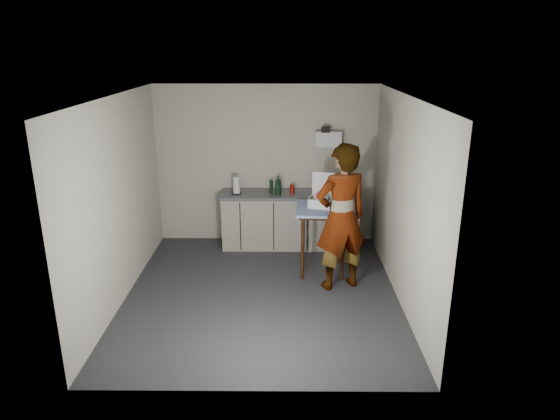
{
  "coord_description": "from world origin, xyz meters",
  "views": [
    {
      "loc": [
        0.29,
        -6.02,
        3.18
      ],
      "look_at": [
        0.24,
        0.45,
        1.03
      ],
      "focal_mm": 32.0,
      "sensor_mm": 36.0,
      "label": 1
    }
  ],
  "objects_px": {
    "side_table": "(323,216)",
    "dish_rack": "(334,189)",
    "soap_bottle": "(278,185)",
    "soda_can": "(292,189)",
    "kitchen_counter": "(290,221)",
    "bakery_box": "(321,199)",
    "dark_bottle": "(271,187)",
    "standing_man": "(341,218)",
    "paper_towel": "(236,186)"
  },
  "relations": [
    {
      "from": "side_table",
      "to": "paper_towel",
      "type": "distance_m",
      "value": 1.62
    },
    {
      "from": "side_table",
      "to": "bakery_box",
      "type": "bearing_deg",
      "value": 108.78
    },
    {
      "from": "kitchen_counter",
      "to": "paper_towel",
      "type": "bearing_deg",
      "value": -175.5
    },
    {
      "from": "side_table",
      "to": "dark_bottle",
      "type": "height_order",
      "value": "dark_bottle"
    },
    {
      "from": "dish_rack",
      "to": "standing_man",
      "type": "bearing_deg",
      "value": -91.68
    },
    {
      "from": "soda_can",
      "to": "dish_rack",
      "type": "distance_m",
      "value": 0.67
    },
    {
      "from": "side_table",
      "to": "soap_bottle",
      "type": "height_order",
      "value": "soap_bottle"
    },
    {
      "from": "paper_towel",
      "to": "bakery_box",
      "type": "distance_m",
      "value": 1.53
    },
    {
      "from": "dark_bottle",
      "to": "bakery_box",
      "type": "height_order",
      "value": "bakery_box"
    },
    {
      "from": "side_table",
      "to": "dish_rack",
      "type": "relative_size",
      "value": 2.24
    },
    {
      "from": "standing_man",
      "to": "paper_towel",
      "type": "distance_m",
      "value": 2.07
    },
    {
      "from": "dish_rack",
      "to": "kitchen_counter",
      "type": "bearing_deg",
      "value": 177.93
    },
    {
      "from": "side_table",
      "to": "dark_bottle",
      "type": "xyz_separation_m",
      "value": [
        -0.76,
        0.98,
        0.16
      ]
    },
    {
      "from": "kitchen_counter",
      "to": "dark_bottle",
      "type": "xyz_separation_m",
      "value": [
        -0.31,
        -0.02,
        0.59
      ]
    },
    {
      "from": "dark_bottle",
      "to": "dish_rack",
      "type": "bearing_deg",
      "value": -0.41
    },
    {
      "from": "paper_towel",
      "to": "dish_rack",
      "type": "relative_size",
      "value": 0.64
    },
    {
      "from": "dark_bottle",
      "to": "soda_can",
      "type": "bearing_deg",
      "value": 2.35
    },
    {
      "from": "soap_bottle",
      "to": "paper_towel",
      "type": "bearing_deg",
      "value": -179.82
    },
    {
      "from": "standing_man",
      "to": "side_table",
      "type": "bearing_deg",
      "value": -88.53
    },
    {
      "from": "dark_bottle",
      "to": "dish_rack",
      "type": "xyz_separation_m",
      "value": [
        1.01,
        -0.01,
        -0.04
      ]
    },
    {
      "from": "side_table",
      "to": "dish_rack",
      "type": "distance_m",
      "value": 1.01
    },
    {
      "from": "kitchen_counter",
      "to": "dish_rack",
      "type": "bearing_deg",
      "value": -2.07
    },
    {
      "from": "dark_bottle",
      "to": "bakery_box",
      "type": "xyz_separation_m",
      "value": [
        0.73,
        -0.88,
        0.07
      ]
    },
    {
      "from": "standing_man",
      "to": "dish_rack",
      "type": "relative_size",
      "value": 4.57
    },
    {
      "from": "paper_towel",
      "to": "dish_rack",
      "type": "height_order",
      "value": "dish_rack"
    },
    {
      "from": "soda_can",
      "to": "paper_towel",
      "type": "height_order",
      "value": "paper_towel"
    },
    {
      "from": "side_table",
      "to": "paper_towel",
      "type": "xyz_separation_m",
      "value": [
        -1.31,
        0.93,
        0.19
      ]
    },
    {
      "from": "side_table",
      "to": "dark_bottle",
      "type": "distance_m",
      "value": 1.25
    },
    {
      "from": "side_table",
      "to": "dark_bottle",
      "type": "relative_size",
      "value": 4.6
    },
    {
      "from": "dish_rack",
      "to": "bakery_box",
      "type": "distance_m",
      "value": 0.92
    },
    {
      "from": "soap_bottle",
      "to": "soda_can",
      "type": "relative_size",
      "value": 2.26
    },
    {
      "from": "paper_towel",
      "to": "dish_rack",
      "type": "distance_m",
      "value": 1.56
    },
    {
      "from": "side_table",
      "to": "dish_rack",
      "type": "bearing_deg",
      "value": 78.84
    },
    {
      "from": "soda_can",
      "to": "dark_bottle",
      "type": "xyz_separation_m",
      "value": [
        -0.34,
        -0.01,
        0.04
      ]
    },
    {
      "from": "standing_man",
      "to": "soda_can",
      "type": "height_order",
      "value": "standing_man"
    },
    {
      "from": "soap_bottle",
      "to": "kitchen_counter",
      "type": "bearing_deg",
      "value": 18.15
    },
    {
      "from": "standing_man",
      "to": "soap_bottle",
      "type": "height_order",
      "value": "standing_man"
    },
    {
      "from": "kitchen_counter",
      "to": "standing_man",
      "type": "distance_m",
      "value": 1.72
    },
    {
      "from": "paper_towel",
      "to": "dish_rack",
      "type": "bearing_deg",
      "value": 1.58
    },
    {
      "from": "soda_can",
      "to": "bakery_box",
      "type": "xyz_separation_m",
      "value": [
        0.4,
        -0.9,
        0.11
      ]
    },
    {
      "from": "kitchen_counter",
      "to": "bakery_box",
      "type": "relative_size",
      "value": 4.93
    },
    {
      "from": "side_table",
      "to": "soap_bottle",
      "type": "xyz_separation_m",
      "value": [
        -0.65,
        0.93,
        0.2
      ]
    },
    {
      "from": "standing_man",
      "to": "paper_towel",
      "type": "relative_size",
      "value": 7.11
    },
    {
      "from": "side_table",
      "to": "dish_rack",
      "type": "height_order",
      "value": "dish_rack"
    },
    {
      "from": "side_table",
      "to": "standing_man",
      "type": "distance_m",
      "value": 0.54
    },
    {
      "from": "soda_can",
      "to": "dark_bottle",
      "type": "distance_m",
      "value": 0.34
    },
    {
      "from": "paper_towel",
      "to": "bakery_box",
      "type": "xyz_separation_m",
      "value": [
        1.29,
        -0.83,
        0.04
      ]
    },
    {
      "from": "side_table",
      "to": "standing_man",
      "type": "bearing_deg",
      "value": -64.4
    },
    {
      "from": "soap_bottle",
      "to": "soda_can",
      "type": "bearing_deg",
      "value": 15.34
    },
    {
      "from": "soap_bottle",
      "to": "paper_towel",
      "type": "relative_size",
      "value": 1.06
    }
  ]
}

